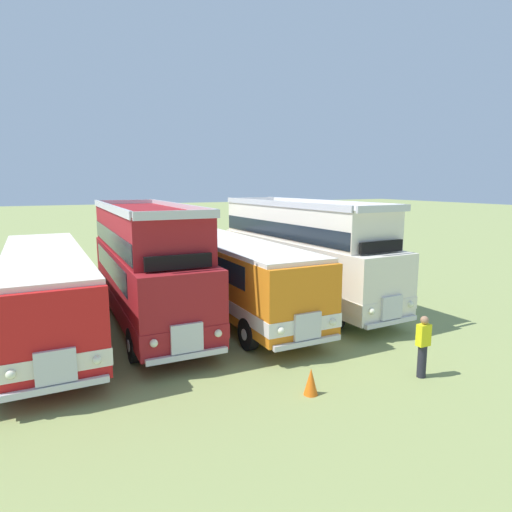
% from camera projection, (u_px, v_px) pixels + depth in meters
% --- Properties ---
extents(ground_plane, '(200.00, 200.00, 0.00)m').
position_uv_depth(ground_plane, '(149.00, 324.00, 16.57)').
color(ground_plane, '#8C9956').
extents(bus_second_in_row, '(2.76, 11.67, 2.99)m').
position_uv_depth(bus_second_in_row, '(46.00, 286.00, 15.09)').
color(bus_second_in_row, red).
rests_on(bus_second_in_row, ground).
extents(bus_third_in_row, '(2.67, 9.90, 4.52)m').
position_uv_depth(bus_third_in_row, '(147.00, 263.00, 16.21)').
color(bus_third_in_row, maroon).
rests_on(bus_third_in_row, ground).
extents(bus_fourth_in_row, '(2.70, 10.54, 2.99)m').
position_uv_depth(bus_fourth_in_row, '(235.00, 272.00, 17.47)').
color(bus_fourth_in_row, orange).
rests_on(bus_fourth_in_row, ground).
extents(bus_fifth_in_row, '(3.07, 10.67, 4.52)m').
position_uv_depth(bus_fifth_in_row, '(302.00, 250.00, 19.29)').
color(bus_fifth_in_row, silver).
rests_on(bus_fifth_in_row, ground).
extents(cone_near_end, '(0.36, 0.36, 0.69)m').
position_uv_depth(cone_near_end, '(311.00, 381.00, 11.02)').
color(cone_near_end, orange).
rests_on(cone_near_end, ground).
extents(marshal_person, '(0.36, 0.24, 1.73)m').
position_uv_depth(marshal_person, '(423.00, 346.00, 11.94)').
color(marshal_person, '#23232D').
rests_on(marshal_person, ground).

